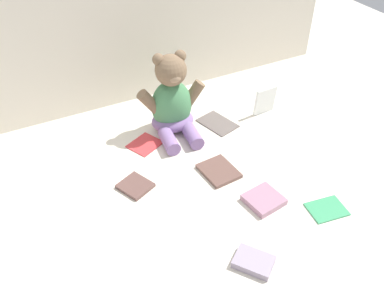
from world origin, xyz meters
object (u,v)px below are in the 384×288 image
Objects in this scene: book_case_0 at (264,200)px; book_case_4 at (327,209)px; book_case_3 at (254,262)px; book_case_2 at (145,144)px; book_case_5 at (265,101)px; teddy_bear at (172,103)px; book_case_1 at (219,171)px; book_case_6 at (135,186)px; book_case_7 at (217,123)px.

book_case_0 reaches higher than book_case_4.
book_case_3 is at bearing 130.65° from book_case_0.
book_case_5 reaches higher than book_case_2.
book_case_1 is (0.03, -0.28, -0.10)m from teddy_bear.
book_case_5 is at bearing 16.05° from book_case_3.
book_case_6 is at bearing -17.37° from book_case_1.
book_case_1 is 0.35m from book_case_3.
book_case_0 is at bearing 102.17° from book_case_1.
book_case_3 is at bearing -70.49° from book_case_4.
book_case_2 is 1.06× the size of book_case_3.
book_case_4 is 0.77× the size of book_case_7.
teddy_bear is 0.36m from book_case_5.
book_case_2 is 0.96× the size of book_case_4.
book_case_3 reaches higher than book_case_6.
book_case_0 is at bearing -60.53° from book_case_6.
book_case_1 is 0.34m from book_case_4.
teddy_bear reaches higher than book_case_5.
book_case_5 is 0.20m from book_case_7.
book_case_7 is (-0.19, 0.02, -0.05)m from book_case_5.
book_case_1 is 1.11× the size of book_case_5.
book_case_1 is at bearing -136.66° from book_case_4.
book_case_1 is 1.13× the size of book_case_4.
book_case_1 is at bearing -36.76° from book_case_6.
book_case_5 is (0.27, 0.39, 0.04)m from book_case_0.
book_case_5 is (0.13, 0.49, 0.05)m from book_case_4.
teddy_bear is 0.61m from book_case_4.
book_case_7 is at bearing 172.09° from book_case_5.
book_case_3 is 0.70× the size of book_case_7.
book_case_3 is (-0.07, -0.62, -0.10)m from teddy_bear.
book_case_5 is 0.79× the size of book_case_7.
book_case_2 is at bearing 18.94° from book_case_0.
book_case_3 is at bearing 69.58° from book_case_1.
book_case_1 is (-0.05, 0.17, -0.00)m from book_case_0.
book_case_7 is at bearing -18.67° from book_case_0.
book_case_2 is at bearing -61.74° from book_case_1.
book_case_2 is 0.48m from book_case_5.
teddy_bear is 2.94× the size of book_case_0.
book_case_6 is (-0.26, 0.06, -0.00)m from book_case_1.
book_case_7 is at bearing -123.88° from book_case_1.
book_case_5 reaches higher than book_case_3.
book_case_2 is (-0.15, 0.24, -0.00)m from book_case_1.
book_case_6 reaches higher than book_case_4.
book_case_1 reaches higher than book_case_7.
book_case_6 is (-0.23, -0.22, -0.10)m from teddy_bear.
book_case_6 reaches higher than book_case_7.
book_case_7 is (0.08, 0.40, -0.01)m from book_case_0.
book_case_5 is at bearing 159.62° from book_case_7.
book_case_0 reaches higher than book_case_2.
book_case_2 is at bearing 174.35° from book_case_5.
book_case_2 is 0.74× the size of book_case_7.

